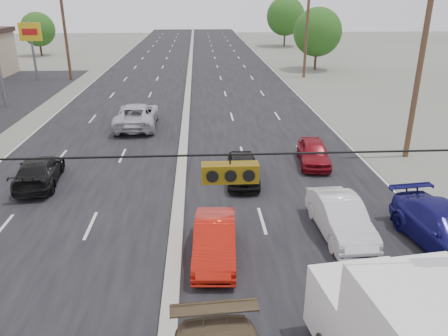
{
  "coord_description": "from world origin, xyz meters",
  "views": [
    {
      "loc": [
        0.95,
        -7.37,
        8.5
      ],
      "look_at": [
        1.89,
        8.34,
        2.2
      ],
      "focal_mm": 35.0,
      "sensor_mm": 36.0,
      "label": 1
    }
  ],
  "objects_px": {
    "pole_sign_far": "(31,37)",
    "red_sedan": "(215,241)",
    "queue_car_e": "(314,153)",
    "queue_car_b": "(340,218)",
    "tree_right_far": "(286,16)",
    "queue_car_d": "(448,231)",
    "oncoming_far": "(137,115)",
    "utility_pole_left_c": "(65,29)",
    "utility_pole_right_b": "(420,64)",
    "tree_left_far": "(38,29)",
    "oncoming_near": "(39,172)",
    "tree_right_mid": "(317,32)",
    "queue_car_a": "(243,169)",
    "utility_pole_right_c": "(307,28)"
  },
  "relations": [
    {
      "from": "utility_pole_right_b",
      "to": "tree_right_far",
      "type": "distance_m",
      "value": 55.11
    },
    {
      "from": "utility_pole_right_b",
      "to": "pole_sign_far",
      "type": "relative_size",
      "value": 1.67
    },
    {
      "from": "tree_right_far",
      "to": "oncoming_far",
      "type": "xyz_separation_m",
      "value": [
        -19.26,
        -48.21,
        -4.15
      ]
    },
    {
      "from": "utility_pole_right_b",
      "to": "tree_right_mid",
      "type": "relative_size",
      "value": 1.4
    },
    {
      "from": "utility_pole_left_c",
      "to": "queue_car_b",
      "type": "bearing_deg",
      "value": -60.69
    },
    {
      "from": "utility_pole_right_c",
      "to": "queue_car_b",
      "type": "distance_m",
      "value": 34.11
    },
    {
      "from": "utility_pole_right_b",
      "to": "oncoming_near",
      "type": "bearing_deg",
      "value": -171.92
    },
    {
      "from": "utility_pole_left_c",
      "to": "tree_left_far",
      "type": "bearing_deg",
      "value": 115.41
    },
    {
      "from": "tree_right_mid",
      "to": "queue_car_d",
      "type": "xyz_separation_m",
      "value": [
        -5.4,
        -39.45,
        -3.59
      ]
    },
    {
      "from": "queue_car_e",
      "to": "tree_left_far",
      "type": "bearing_deg",
      "value": 129.19
    },
    {
      "from": "pole_sign_far",
      "to": "oncoming_far",
      "type": "height_order",
      "value": "pole_sign_far"
    },
    {
      "from": "red_sedan",
      "to": "oncoming_near",
      "type": "xyz_separation_m",
      "value": [
        -8.1,
        6.76,
        -0.01
      ]
    },
    {
      "from": "tree_left_far",
      "to": "queue_car_a",
      "type": "xyz_separation_m",
      "value": [
        25.0,
        -48.03,
        -3.07
      ]
    },
    {
      "from": "queue_car_b",
      "to": "tree_right_far",
      "type": "bearing_deg",
      "value": 78.85
    },
    {
      "from": "utility_pole_right_b",
      "to": "queue_car_b",
      "type": "distance_m",
      "value": 11.28
    },
    {
      "from": "tree_right_far",
      "to": "queue_car_d",
      "type": "xyz_separation_m",
      "value": [
        -6.4,
        -64.45,
        -4.21
      ]
    },
    {
      "from": "queue_car_e",
      "to": "queue_car_b",
      "type": "bearing_deg",
      "value": -89.69
    },
    {
      "from": "tree_right_mid",
      "to": "oncoming_far",
      "type": "bearing_deg",
      "value": -128.2
    },
    {
      "from": "tree_right_far",
      "to": "queue_car_d",
      "type": "relative_size",
      "value": 1.58
    },
    {
      "from": "utility_pole_right_b",
      "to": "tree_right_far",
      "type": "relative_size",
      "value": 1.23
    },
    {
      "from": "utility_pole_right_b",
      "to": "red_sedan",
      "type": "distance_m",
      "value": 15.27
    },
    {
      "from": "pole_sign_far",
      "to": "queue_car_e",
      "type": "bearing_deg",
      "value": -48.39
    },
    {
      "from": "utility_pole_left_c",
      "to": "queue_car_e",
      "type": "bearing_deg",
      "value": -53.02
    },
    {
      "from": "tree_right_mid",
      "to": "tree_right_far",
      "type": "xyz_separation_m",
      "value": [
        1.0,
        25.0,
        0.62
      ]
    },
    {
      "from": "queue_car_a",
      "to": "utility_pole_right_c",
      "type": "bearing_deg",
      "value": 73.99
    },
    {
      "from": "utility_pole_left_c",
      "to": "pole_sign_far",
      "type": "distance_m",
      "value": 3.57
    },
    {
      "from": "utility_pole_right_c",
      "to": "queue_car_a",
      "type": "bearing_deg",
      "value": -108.73
    },
    {
      "from": "red_sedan",
      "to": "utility_pole_left_c",
      "type": "bearing_deg",
      "value": 115.31
    },
    {
      "from": "utility_pole_left_c",
      "to": "oncoming_near",
      "type": "xyz_separation_m",
      "value": [
        5.8,
        -27.73,
        -4.46
      ]
    },
    {
      "from": "tree_right_mid",
      "to": "utility_pole_left_c",
      "type": "bearing_deg",
      "value": -169.7
    },
    {
      "from": "oncoming_near",
      "to": "tree_right_mid",
      "type": "bearing_deg",
      "value": -130.4
    },
    {
      "from": "queue_car_b",
      "to": "oncoming_far",
      "type": "xyz_separation_m",
      "value": [
        -9.41,
        15.01,
        0.09
      ]
    },
    {
      "from": "utility_pole_right_b",
      "to": "queue_car_b",
      "type": "relative_size",
      "value": 2.31
    },
    {
      "from": "queue_car_b",
      "to": "queue_car_e",
      "type": "height_order",
      "value": "queue_car_b"
    },
    {
      "from": "tree_right_mid",
      "to": "queue_car_e",
      "type": "height_order",
      "value": "tree_right_mid"
    },
    {
      "from": "tree_right_far",
      "to": "queue_car_d",
      "type": "distance_m",
      "value": 64.91
    },
    {
      "from": "tree_left_far",
      "to": "tree_right_far",
      "type": "relative_size",
      "value": 0.75
    },
    {
      "from": "red_sedan",
      "to": "oncoming_near",
      "type": "bearing_deg",
      "value": 143.49
    },
    {
      "from": "queue_car_b",
      "to": "queue_car_d",
      "type": "xyz_separation_m",
      "value": [
        3.45,
        -1.23,
        0.04
      ]
    },
    {
      "from": "oncoming_far",
      "to": "utility_pole_left_c",
      "type": "bearing_deg",
      "value": -63.87
    },
    {
      "from": "tree_right_far",
      "to": "queue_car_a",
      "type": "bearing_deg",
      "value": -102.63
    },
    {
      "from": "utility_pole_right_b",
      "to": "queue_car_a",
      "type": "xyz_separation_m",
      "value": [
        -9.5,
        -3.03,
        -4.46
      ]
    },
    {
      "from": "utility_pole_right_c",
      "to": "tree_left_far",
      "type": "distance_m",
      "value": 39.9
    },
    {
      "from": "utility_pole_right_c",
      "to": "oncoming_far",
      "type": "xyz_separation_m",
      "value": [
        -15.76,
        -18.21,
        -4.3
      ]
    },
    {
      "from": "tree_left_far",
      "to": "oncoming_near",
      "type": "height_order",
      "value": "tree_left_far"
    },
    {
      "from": "utility_pole_right_c",
      "to": "red_sedan",
      "type": "relative_size",
      "value": 2.5
    },
    {
      "from": "tree_right_far",
      "to": "queue_car_b",
      "type": "relative_size",
      "value": 1.89
    },
    {
      "from": "red_sedan",
      "to": "queue_car_b",
      "type": "distance_m",
      "value": 4.92
    },
    {
      "from": "queue_car_e",
      "to": "oncoming_near",
      "type": "distance_m",
      "value": 13.82
    },
    {
      "from": "pole_sign_far",
      "to": "red_sedan",
      "type": "bearing_deg",
      "value": -63.23
    }
  ]
}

